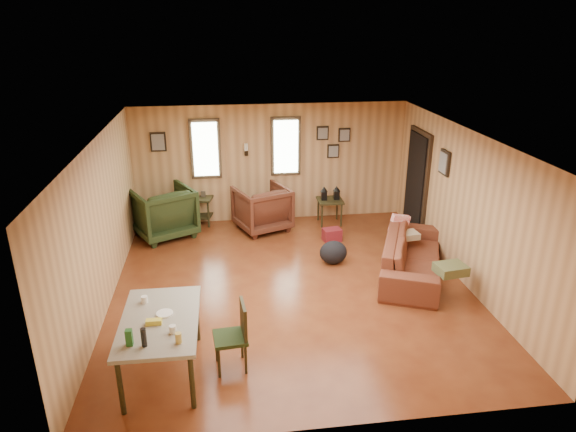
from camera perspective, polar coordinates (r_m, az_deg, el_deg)
name	(u,v)px	position (r m, az deg, el deg)	size (l,w,h in m)	color
room	(300,209)	(7.94, 1.33, 0.78)	(5.54, 6.04, 2.44)	brown
sofa	(413,249)	(8.63, 13.72, -3.63)	(2.25, 0.66, 0.88)	brown
recliner_brown	(262,206)	(10.16, -2.91, 1.10)	(0.95, 0.89, 0.98)	#532719
recliner_green	(163,210)	(10.11, -13.70, 0.69)	(1.04, 0.97, 1.07)	#263417
end_table	(199,205)	(10.63, -9.85, 1.21)	(0.65, 0.61, 0.71)	#2F2C15
side_table	(330,198)	(10.46, 4.70, 1.97)	(0.50, 0.50, 0.80)	#2F2C15
cooler	(332,235)	(9.78, 4.90, -2.09)	(0.37, 0.29, 0.24)	maroon
backpack	(333,252)	(8.87, 5.06, -4.06)	(0.51, 0.40, 0.41)	black
sofa_pillows	(425,248)	(8.58, 14.98, -3.42)	(0.68, 1.89, 0.39)	brown
dining_table	(160,325)	(6.20, -14.07, -11.63)	(0.89, 1.48, 0.96)	gray
dining_chair	(236,332)	(6.28, -5.85, -12.74)	(0.42, 0.42, 0.87)	#263417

